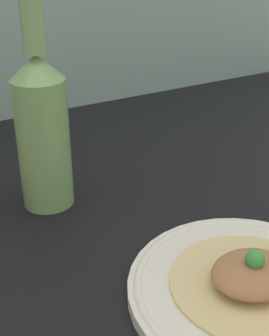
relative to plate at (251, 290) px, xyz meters
The scene contains 4 objects.
ground_plane 16.76cm from the plate, 116.36° to the left, with size 180.00×110.00×4.00cm, color black.
plate is the anchor object (origin of this frame).
plated_food 1.73cm from the plate, 90.00° to the left, with size 17.75×17.75×4.68cm.
cider_bottle 34.19cm from the plate, 111.19° to the left, with size 7.37×7.37×30.57cm.
Camera 1 is at (-23.37, -42.47, 35.76)cm, focal length 50.00 mm.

